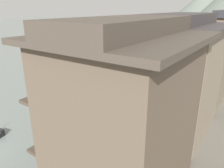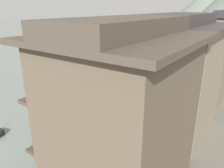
{
  "view_description": "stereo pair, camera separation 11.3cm",
  "coord_description": "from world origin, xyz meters",
  "px_view_note": "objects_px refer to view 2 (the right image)",
  "views": [
    {
      "loc": [
        15.77,
        -4.26,
        9.89
      ],
      "look_at": [
        2.48,
        14.57,
        1.69
      ],
      "focal_mm": 34.71,
      "sensor_mm": 36.0,
      "label": 1
    },
    {
      "loc": [
        15.86,
        -4.2,
        9.89
      ],
      "look_at": [
        2.48,
        14.57,
        1.69
      ],
      "focal_mm": 34.71,
      "sensor_mm": 36.0,
      "label": 2
    }
  ],
  "objects_px": {
    "house_waterfront_narrow": "(210,59)",
    "mooring_post_dock_mid": "(148,102)",
    "house_waterfront_second": "(175,75)",
    "mooring_post_dock_near": "(103,137)",
    "house_waterfront_nearest": "(122,113)",
    "boat_moored_far": "(60,98)",
    "boat_moored_nearest": "(203,55)",
    "boat_moored_third": "(125,66)",
    "house_waterfront_tall": "(198,71)",
    "boat_moored_second": "(122,112)"
  },
  "relations": [
    {
      "from": "boat_moored_third",
      "to": "house_waterfront_second",
      "type": "relative_size",
      "value": 0.45
    },
    {
      "from": "boat_moored_far",
      "to": "mooring_post_dock_near",
      "type": "relative_size",
      "value": 5.03
    },
    {
      "from": "boat_moored_third",
      "to": "house_waterfront_tall",
      "type": "xyz_separation_m",
      "value": [
        14.0,
        -8.49,
        3.49
      ]
    },
    {
      "from": "boat_moored_nearest",
      "to": "mooring_post_dock_mid",
      "type": "xyz_separation_m",
      "value": [
        2.52,
        -31.29,
        1.0
      ]
    },
    {
      "from": "house_waterfront_narrow",
      "to": "mooring_post_dock_mid",
      "type": "distance_m",
      "value": 11.94
    },
    {
      "from": "house_waterfront_nearest",
      "to": "house_waterfront_second",
      "type": "relative_size",
      "value": 1.0
    },
    {
      "from": "boat_moored_far",
      "to": "house_waterfront_narrow",
      "type": "bearing_deg",
      "value": 49.53
    },
    {
      "from": "boat_moored_third",
      "to": "house_waterfront_tall",
      "type": "bearing_deg",
      "value": -31.22
    },
    {
      "from": "boat_moored_third",
      "to": "mooring_post_dock_mid",
      "type": "xyz_separation_m",
      "value": [
        10.95,
        -13.28,
        0.89
      ]
    },
    {
      "from": "boat_moored_third",
      "to": "house_waterfront_second",
      "type": "bearing_deg",
      "value": -47.95
    },
    {
      "from": "house_waterfront_second",
      "to": "house_waterfront_tall",
      "type": "xyz_separation_m",
      "value": [
        -0.05,
        7.08,
        -1.29
      ]
    },
    {
      "from": "mooring_post_dock_near",
      "to": "mooring_post_dock_mid",
      "type": "height_order",
      "value": "mooring_post_dock_mid"
    },
    {
      "from": "house_waterfront_tall",
      "to": "house_waterfront_narrow",
      "type": "height_order",
      "value": "same"
    },
    {
      "from": "boat_moored_nearest",
      "to": "house_waterfront_second",
      "type": "distance_m",
      "value": 34.4
    },
    {
      "from": "house_waterfront_tall",
      "to": "boat_moored_second",
      "type": "bearing_deg",
      "value": -128.61
    },
    {
      "from": "house_waterfront_tall",
      "to": "mooring_post_dock_mid",
      "type": "bearing_deg",
      "value": -122.48
    },
    {
      "from": "house_waterfront_narrow",
      "to": "boat_moored_far",
      "type": "bearing_deg",
      "value": -130.47
    },
    {
      "from": "house_waterfront_tall",
      "to": "mooring_post_dock_mid",
      "type": "xyz_separation_m",
      "value": [
        -3.05,
        -4.79,
        -2.6
      ]
    },
    {
      "from": "boat_moored_far",
      "to": "house_waterfront_nearest",
      "type": "bearing_deg",
      "value": -28.52
    },
    {
      "from": "boat_moored_nearest",
      "to": "boat_moored_third",
      "type": "xyz_separation_m",
      "value": [
        -8.43,
        -18.01,
        0.11
      ]
    },
    {
      "from": "boat_moored_far",
      "to": "house_waterfront_nearest",
      "type": "xyz_separation_m",
      "value": [
        12.61,
        -6.85,
        4.77
      ]
    },
    {
      "from": "boat_moored_third",
      "to": "mooring_post_dock_near",
      "type": "distance_m",
      "value": 23.28
    },
    {
      "from": "boat_moored_second",
      "to": "boat_moored_third",
      "type": "relative_size",
      "value": 1.17
    },
    {
      "from": "house_waterfront_tall",
      "to": "boat_moored_third",
      "type": "bearing_deg",
      "value": 148.78
    },
    {
      "from": "house_waterfront_second",
      "to": "mooring_post_dock_mid",
      "type": "distance_m",
      "value": 5.48
    },
    {
      "from": "house_waterfront_second",
      "to": "mooring_post_dock_near",
      "type": "relative_size",
      "value": 11.39
    },
    {
      "from": "house_waterfront_nearest",
      "to": "boat_moored_far",
      "type": "bearing_deg",
      "value": 151.48
    },
    {
      "from": "house_waterfront_nearest",
      "to": "mooring_post_dock_near",
      "type": "distance_m",
      "value": 5.65
    },
    {
      "from": "boat_moored_far",
      "to": "house_waterfront_narrow",
      "type": "distance_m",
      "value": 19.07
    },
    {
      "from": "boat_moored_third",
      "to": "house_waterfront_narrow",
      "type": "distance_m",
      "value": 14.27
    },
    {
      "from": "house_waterfront_narrow",
      "to": "mooring_post_dock_near",
      "type": "height_order",
      "value": "house_waterfront_narrow"
    },
    {
      "from": "boat_moored_second",
      "to": "house_waterfront_tall",
      "type": "bearing_deg",
      "value": 51.39
    },
    {
      "from": "boat_moored_third",
      "to": "boat_moored_far",
      "type": "distance_m",
      "value": 16.28
    },
    {
      "from": "boat_moored_second",
      "to": "mooring_post_dock_mid",
      "type": "relative_size",
      "value": 5.74
    },
    {
      "from": "boat_moored_second",
      "to": "mooring_post_dock_near",
      "type": "relative_size",
      "value": 6.01
    },
    {
      "from": "boat_moored_far",
      "to": "mooring_post_dock_mid",
      "type": "xyz_separation_m",
      "value": [
        9.42,
        2.93,
        0.88
      ]
    },
    {
      "from": "boat_moored_far",
      "to": "mooring_post_dock_near",
      "type": "distance_m",
      "value": 10.4
    },
    {
      "from": "boat_moored_nearest",
      "to": "house_waterfront_second",
      "type": "relative_size",
      "value": 0.48
    },
    {
      "from": "house_waterfront_second",
      "to": "house_waterfront_narrow",
      "type": "bearing_deg",
      "value": 91.47
    },
    {
      "from": "boat_moored_second",
      "to": "house_waterfront_tall",
      "type": "height_order",
      "value": "house_waterfront_tall"
    },
    {
      "from": "boat_moored_nearest",
      "to": "mooring_post_dock_mid",
      "type": "height_order",
      "value": "mooring_post_dock_mid"
    },
    {
      "from": "house_waterfront_narrow",
      "to": "mooring_post_dock_mid",
      "type": "bearing_deg",
      "value": -103.64
    },
    {
      "from": "house_waterfront_tall",
      "to": "house_waterfront_narrow",
      "type": "xyz_separation_m",
      "value": [
        -0.3,
        6.54,
        -0.0
      ]
    },
    {
      "from": "house_waterfront_second",
      "to": "mooring_post_dock_near",
      "type": "xyz_separation_m",
      "value": [
        -3.1,
        -4.95,
        -3.91
      ]
    },
    {
      "from": "boat_moored_far",
      "to": "house_waterfront_tall",
      "type": "xyz_separation_m",
      "value": [
        12.47,
        7.73,
        3.48
      ]
    },
    {
      "from": "boat_moored_nearest",
      "to": "boat_moored_second",
      "type": "bearing_deg",
      "value": -89.14
    },
    {
      "from": "boat_moored_third",
      "to": "house_waterfront_tall",
      "type": "relative_size",
      "value": 0.58
    },
    {
      "from": "house_waterfront_tall",
      "to": "house_waterfront_narrow",
      "type": "distance_m",
      "value": 6.54
    },
    {
      "from": "boat_moored_nearest",
      "to": "house_waterfront_tall",
      "type": "distance_m",
      "value": 27.31
    },
    {
      "from": "house_waterfront_tall",
      "to": "boat_moored_far",
      "type": "bearing_deg",
      "value": -148.22
    }
  ]
}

